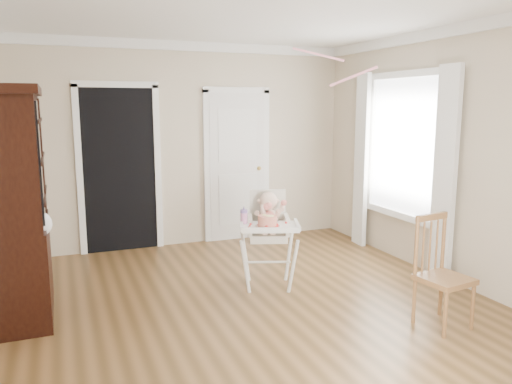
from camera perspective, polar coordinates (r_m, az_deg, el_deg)
name	(u,v)px	position (r m, az deg, el deg)	size (l,w,h in m)	color
floor	(256,310)	(4.77, 0.02, -13.33)	(5.00, 5.00, 0.00)	#51391C
ceiling	(256,6)	(4.46, 0.03, 20.47)	(5.00, 5.00, 0.00)	white
wall_back	(187,145)	(6.79, -7.86, 5.30)	(4.50, 4.50, 0.00)	beige
wall_right	(455,157)	(5.65, 21.78, 3.79)	(5.00, 5.00, 0.00)	beige
crown_molding	(256,14)	(4.45, 0.03, 19.71)	(4.50, 5.00, 0.12)	white
doorway	(119,166)	(6.64, -15.34, 2.85)	(1.06, 0.05, 2.22)	black
closet_door	(237,167)	(7.00, -2.17, 2.84)	(0.96, 0.09, 2.13)	white
window_right	(401,156)	(6.21, 16.20, 4.00)	(0.13, 1.84, 2.30)	white
high_chair	(268,228)	(5.16, 1.42, -4.09)	(0.79, 0.88, 1.03)	white
baby	(268,214)	(5.15, 1.43, -2.48)	(0.28, 0.28, 0.44)	beige
cake	(267,221)	(4.86, 1.32, -3.34)	(0.24, 0.24, 0.11)	silver
sippy_cup	(244,216)	(4.98, -1.39, -2.77)	(0.07, 0.07, 0.18)	pink
china_cabinet	(17,204)	(4.87, -25.62, -1.25)	(0.54, 1.21, 2.04)	black
dining_chair	(442,275)	(4.61, 20.47, -8.90)	(0.44, 0.44, 0.96)	brown
streamer	(318,54)	(4.70, 7.10, 15.34)	(0.03, 0.50, 0.02)	pink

